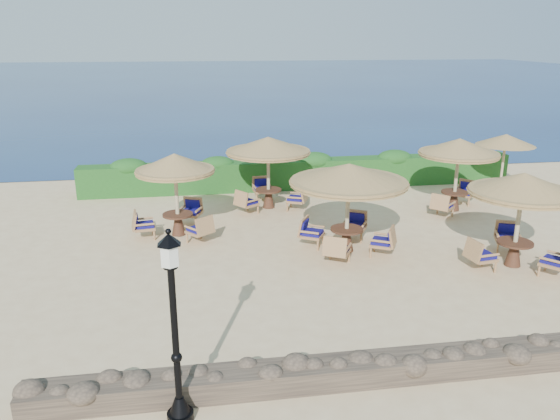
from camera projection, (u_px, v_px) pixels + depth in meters
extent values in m
plane|color=beige|center=(349.00, 251.00, 16.17)|extent=(120.00, 120.00, 0.00)
plane|color=#0C2050|center=(222.00, 78.00, 82.04)|extent=(160.00, 160.00, 0.00)
cube|color=#164717|center=(302.00, 174.00, 22.76)|extent=(18.00, 0.90, 1.20)
cube|color=brown|center=(439.00, 363.00, 10.27)|extent=(15.00, 0.65, 0.44)
cylinder|color=black|center=(180.00, 416.00, 9.04)|extent=(0.44, 0.44, 0.16)
cone|color=black|center=(180.00, 405.00, 8.97)|extent=(0.36, 0.36, 0.30)
cylinder|color=black|center=(175.00, 338.00, 8.59)|extent=(0.11, 0.11, 2.40)
cylinder|color=silver|center=(170.00, 254.00, 8.15)|extent=(0.30, 0.30, 0.36)
cone|color=black|center=(169.00, 239.00, 8.08)|extent=(0.40, 0.40, 0.18)
cylinder|color=tan|center=(502.00, 166.00, 21.88)|extent=(0.10, 0.10, 2.20)
cone|color=olive|center=(506.00, 140.00, 21.55)|extent=(2.30, 2.30, 0.45)
cylinder|color=tan|center=(347.00, 212.00, 15.85)|extent=(0.12, 0.12, 2.40)
cone|color=olive|center=(349.00, 173.00, 15.49)|extent=(3.43, 3.43, 0.55)
cylinder|color=olive|center=(349.00, 182.00, 15.57)|extent=(3.36, 3.36, 0.14)
cylinder|color=#4B2A1B|center=(347.00, 229.00, 16.00)|extent=(0.96, 0.96, 0.06)
cone|color=#4B2A1B|center=(346.00, 240.00, 16.11)|extent=(0.44, 0.44, 0.64)
cylinder|color=tan|center=(518.00, 225.00, 14.81)|extent=(0.12, 0.12, 2.40)
cone|color=olive|center=(524.00, 183.00, 14.45)|extent=(2.85, 2.85, 0.55)
cylinder|color=olive|center=(522.00, 193.00, 14.54)|extent=(2.79, 2.79, 0.14)
cylinder|color=#4B2A1B|center=(515.00, 243.00, 14.97)|extent=(0.96, 0.96, 0.06)
cone|color=#4B2A1B|center=(514.00, 254.00, 15.08)|extent=(0.44, 0.44, 0.64)
cylinder|color=tan|center=(177.00, 199.00, 17.17)|extent=(0.12, 0.12, 2.40)
cone|color=olive|center=(175.00, 162.00, 16.81)|extent=(2.48, 2.48, 0.55)
cylinder|color=olive|center=(175.00, 171.00, 16.89)|extent=(2.43, 2.43, 0.14)
cylinder|color=#4B2A1B|center=(178.00, 215.00, 17.32)|extent=(0.96, 0.96, 0.06)
cone|color=#4B2A1B|center=(178.00, 225.00, 17.43)|extent=(0.44, 0.44, 0.64)
cylinder|color=tan|center=(268.00, 176.00, 19.94)|extent=(0.12, 0.12, 2.40)
cone|color=olive|center=(268.00, 144.00, 19.58)|extent=(3.08, 3.08, 0.55)
cylinder|color=olive|center=(268.00, 152.00, 19.66)|extent=(3.02, 3.02, 0.14)
cylinder|color=#4B2A1B|center=(268.00, 190.00, 20.09)|extent=(0.96, 0.96, 0.06)
cone|color=#4B2A1B|center=(269.00, 199.00, 20.20)|extent=(0.44, 0.44, 0.64)
cylinder|color=tan|center=(456.00, 178.00, 19.63)|extent=(0.12, 0.12, 2.40)
cone|color=olive|center=(459.00, 146.00, 19.27)|extent=(2.84, 2.84, 0.55)
cylinder|color=olive|center=(459.00, 154.00, 19.36)|extent=(2.78, 2.78, 0.14)
cylinder|color=#4B2A1B|center=(455.00, 192.00, 19.79)|extent=(0.96, 0.96, 0.06)
cone|color=#4B2A1B|center=(454.00, 202.00, 19.90)|extent=(0.44, 0.44, 0.64)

